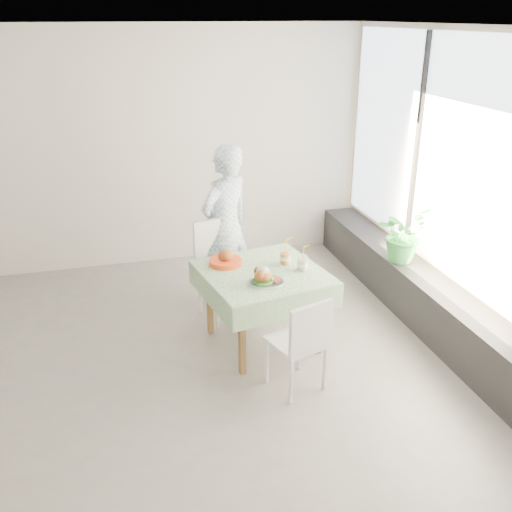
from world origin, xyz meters
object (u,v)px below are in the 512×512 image
object	(u,v)px
main_dish	(264,278)
juice_cup_orange	(285,257)
cafe_table	(263,299)
potted_plant	(403,234)
chair_near	(297,360)
chair_far	(225,288)
diner	(226,228)

from	to	relation	value
main_dish	juice_cup_orange	world-z (taller)	juice_cup_orange
cafe_table	potted_plant	xyz separation A→B (m)	(1.62, 0.40, 0.33)
potted_plant	juice_cup_orange	bearing A→B (deg)	-167.83
juice_cup_orange	chair_near	bearing A→B (deg)	-100.99
chair_far	chair_near	distance (m)	1.40
main_dish	juice_cup_orange	bearing A→B (deg)	49.81
juice_cup_orange	potted_plant	world-z (taller)	potted_plant
chair_far	chair_near	size ratio (longest dim) A/B	1.18
chair_near	main_dish	xyz separation A→B (m)	(-0.13, 0.50, 0.54)
potted_plant	chair_far	bearing A→B (deg)	173.33
diner	cafe_table	bearing A→B (deg)	66.57
chair_far	main_dish	distance (m)	1.01
main_dish	potted_plant	size ratio (longest dim) A/B	0.54
main_dish	juice_cup_orange	distance (m)	0.47
chair_near	diner	world-z (taller)	diner
diner	main_dish	xyz separation A→B (m)	(0.09, -1.14, -0.06)
chair_near	main_dish	bearing A→B (deg)	104.99
chair_far	main_dish	xyz separation A→B (m)	(0.16, -0.87, 0.49)
chair_near	diner	bearing A→B (deg)	97.61
chair_near	main_dish	world-z (taller)	main_dish
diner	juice_cup_orange	xyz separation A→B (m)	(0.39, -0.79, -0.05)
diner	main_dish	world-z (taller)	diner
potted_plant	chair_near	bearing A→B (deg)	-143.24
diner	potted_plant	size ratio (longest dim) A/B	2.93
cafe_table	chair_far	distance (m)	0.68
juice_cup_orange	chair_far	bearing A→B (deg)	132.22
chair_far	potted_plant	xyz separation A→B (m)	(1.84, -0.22, 0.49)
juice_cup_orange	potted_plant	xyz separation A→B (m)	(1.38, 0.30, -0.02)
cafe_table	diner	bearing A→B (deg)	99.04
cafe_table	main_dish	xyz separation A→B (m)	(-0.06, -0.25, 0.33)
chair_far	diner	distance (m)	0.62
chair_far	juice_cup_orange	bearing A→B (deg)	-47.78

